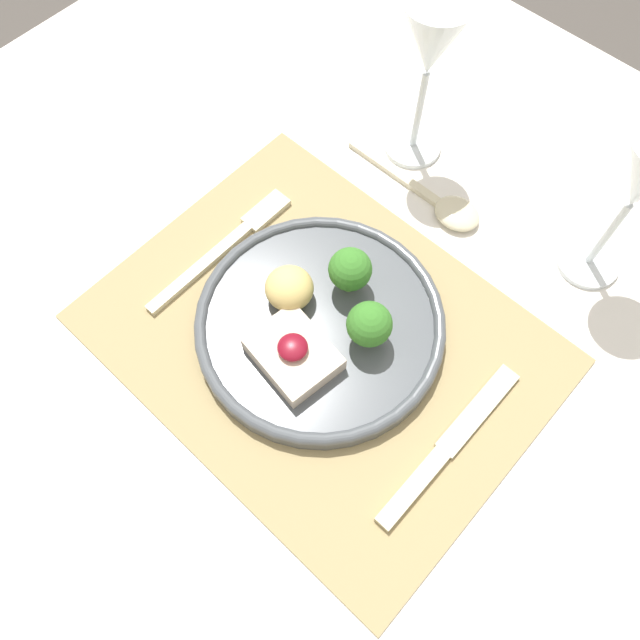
{
  "coord_description": "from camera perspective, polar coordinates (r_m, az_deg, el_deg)",
  "views": [
    {
      "loc": [
        0.17,
        -0.19,
        1.33
      ],
      "look_at": [
        -0.01,
        0.01,
        0.78
      ],
      "focal_mm": 35.0,
      "sensor_mm": 36.0,
      "label": 1
    }
  ],
  "objects": [
    {
      "name": "knife",
      "position": [
        0.59,
        10.98,
        -11.99
      ],
      "size": [
        0.02,
        0.2,
        0.01
      ],
      "rotation": [
        0.0,
        0.0,
        0.0
      ],
      "color": "beige",
      "rests_on": "placemat"
    },
    {
      "name": "wine_glass_far",
      "position": [
        0.67,
        10.15,
        23.33
      ],
      "size": [
        0.07,
        0.07,
        0.19
      ],
      "color": "white",
      "rests_on": "dining_table"
    },
    {
      "name": "ground_plane",
      "position": [
        1.36,
        0.05,
        -15.02
      ],
      "size": [
        8.0,
        8.0,
        0.0
      ],
      "primitive_type": "plane",
      "color": "#4C4742"
    },
    {
      "name": "placemat",
      "position": [
        0.63,
        0.09,
        -1.68
      ],
      "size": [
        0.43,
        0.33,
        0.0
      ],
      "primitive_type": "cube",
      "color": "#9E895B",
      "rests_on": "dining_table"
    },
    {
      "name": "dinner_plate",
      "position": [
        0.61,
        0.05,
        -0.17
      ],
      "size": [
        0.25,
        0.25,
        0.07
      ],
      "color": "#4C5156",
      "rests_on": "placemat"
    },
    {
      "name": "spoon",
      "position": [
        0.72,
        11.22,
        10.31
      ],
      "size": [
        0.18,
        0.04,
        0.02
      ],
      "rotation": [
        0.0,
        0.0,
        0.05
      ],
      "color": "beige",
      "rests_on": "dining_table"
    },
    {
      "name": "fork",
      "position": [
        0.68,
        -8.24,
        7.06
      ],
      "size": [
        0.02,
        0.2,
        0.01
      ],
      "rotation": [
        0.0,
        0.0,
        0.03
      ],
      "color": "beige",
      "rests_on": "placemat"
    },
    {
      "name": "dining_table",
      "position": [
        0.72,
        0.08,
        -4.9
      ],
      "size": [
        1.17,
        1.1,
        0.76
      ],
      "color": "white",
      "rests_on": "ground_plane"
    }
  ]
}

